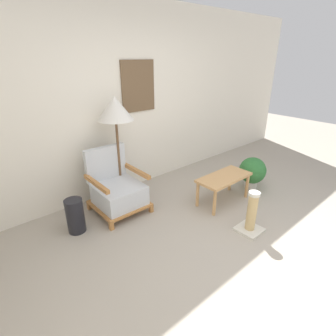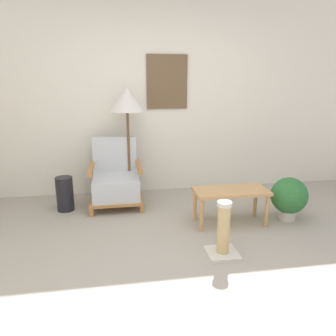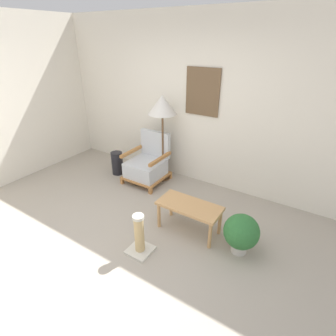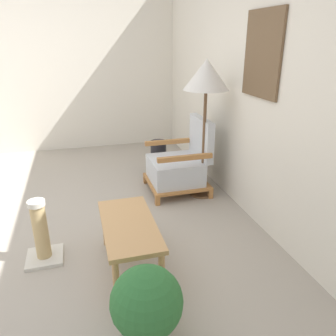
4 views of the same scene
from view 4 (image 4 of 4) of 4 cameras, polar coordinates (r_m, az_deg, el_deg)
ground_plane at (r=3.27m, az=-24.53°, el=-11.36°), size 14.00×14.00×0.00m
wall_back at (r=3.21m, az=15.17°, el=15.10°), size 8.00×0.09×2.70m
wall_left at (r=5.39m, az=-17.75°, el=17.16°), size 0.06×8.00×2.70m
armchair at (r=3.79m, az=2.02°, el=0.46°), size 0.66×0.66×0.85m
floor_lamp at (r=3.46m, az=6.69°, el=15.10°), size 0.47×0.47×1.49m
coffee_table at (r=2.50m, az=-6.79°, el=-10.63°), size 0.82×0.39×0.40m
vase at (r=4.37m, az=-1.67°, el=2.03°), size 0.21×0.21×0.43m
potted_plant at (r=1.99m, az=-3.74°, el=-22.53°), size 0.42×0.42×0.51m
scratching_post at (r=2.84m, az=-21.16°, el=-11.04°), size 0.29×0.29×0.53m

